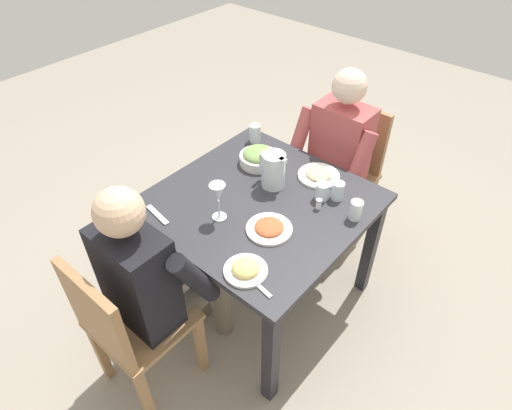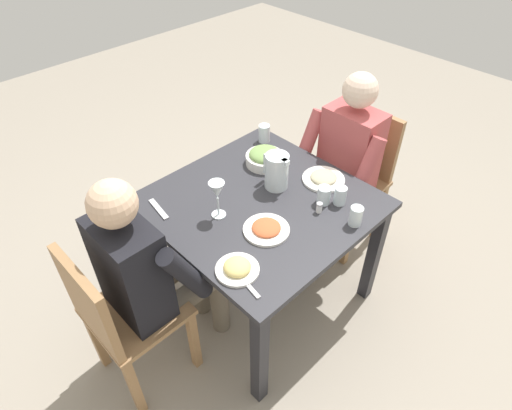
{
  "view_description": "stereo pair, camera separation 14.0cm",
  "coord_description": "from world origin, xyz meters",
  "px_view_note": "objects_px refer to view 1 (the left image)",
  "views": [
    {
      "loc": [
        -1.05,
        1.26,
        2.13
      ],
      "look_at": [
        -0.03,
        0.06,
        0.75
      ],
      "focal_mm": 30.68,
      "sensor_mm": 36.0,
      "label": 1
    },
    {
      "loc": [
        -1.16,
        1.16,
        2.13
      ],
      "look_at": [
        -0.03,
        0.06,
        0.75
      ],
      "focal_mm": 30.68,
      "sensor_mm": 36.0,
      "label": 2
    }
  ],
  "objects_px": {
    "chair_far": "(125,326)",
    "plate_fries": "(246,269)",
    "water_glass_center": "(356,210)",
    "water_glass_far_right": "(338,191)",
    "diner_far": "(157,276)",
    "chair_near": "(346,166)",
    "salad_bowl": "(259,157)",
    "wine_glass": "(218,194)",
    "diner_near": "(331,161)",
    "water_glass_far_left": "(255,133)",
    "salt_shaker": "(319,204)",
    "water_glass_near_left": "(322,191)",
    "plate_rice_curry": "(269,228)",
    "plate_beans": "(319,175)",
    "dining_table": "(260,217)",
    "water_pitcher": "(273,170)"
  },
  "relations": [
    {
      "from": "chair_far",
      "to": "plate_fries",
      "type": "distance_m",
      "value": 0.58
    },
    {
      "from": "water_glass_center",
      "to": "chair_far",
      "type": "bearing_deg",
      "value": 64.0
    },
    {
      "from": "plate_fries",
      "to": "water_glass_far_right",
      "type": "distance_m",
      "value": 0.65
    },
    {
      "from": "diner_far",
      "to": "water_glass_center",
      "type": "relative_size",
      "value": 12.0
    },
    {
      "from": "chair_near",
      "to": "salad_bowl",
      "type": "relative_size",
      "value": 4.26
    },
    {
      "from": "salad_bowl",
      "to": "wine_glass",
      "type": "xyz_separation_m",
      "value": [
        -0.14,
        0.45,
        0.1
      ]
    },
    {
      "from": "chair_far",
      "to": "diner_near",
      "type": "distance_m",
      "value": 1.42
    },
    {
      "from": "water_glass_far_left",
      "to": "water_glass_center",
      "type": "height_order",
      "value": "water_glass_far_left"
    },
    {
      "from": "salad_bowl",
      "to": "salt_shaker",
      "type": "height_order",
      "value": "salad_bowl"
    },
    {
      "from": "salad_bowl",
      "to": "water_glass_near_left",
      "type": "height_order",
      "value": "same"
    },
    {
      "from": "wine_glass",
      "to": "salt_shaker",
      "type": "distance_m",
      "value": 0.49
    },
    {
      "from": "plate_rice_curry",
      "to": "plate_beans",
      "type": "xyz_separation_m",
      "value": [
        0.06,
        -0.48,
        0.0
      ]
    },
    {
      "from": "wine_glass",
      "to": "plate_fries",
      "type": "bearing_deg",
      "value": 151.87
    },
    {
      "from": "water_glass_far_left",
      "to": "dining_table",
      "type": "bearing_deg",
      "value": 133.12
    },
    {
      "from": "diner_near",
      "to": "plate_rice_curry",
      "type": "relative_size",
      "value": 5.5
    },
    {
      "from": "plate_fries",
      "to": "water_glass_near_left",
      "type": "distance_m",
      "value": 0.6
    },
    {
      "from": "chair_near",
      "to": "salt_shaker",
      "type": "xyz_separation_m",
      "value": [
        -0.22,
        0.67,
        0.25
      ]
    },
    {
      "from": "dining_table",
      "to": "water_glass_far_right",
      "type": "distance_m",
      "value": 0.42
    },
    {
      "from": "salt_shaker",
      "to": "water_glass_near_left",
      "type": "bearing_deg",
      "value": -66.41
    },
    {
      "from": "water_pitcher",
      "to": "wine_glass",
      "type": "distance_m",
      "value": 0.36
    },
    {
      "from": "dining_table",
      "to": "chair_near",
      "type": "bearing_deg",
      "value": -92.15
    },
    {
      "from": "chair_far",
      "to": "plate_beans",
      "type": "bearing_deg",
      "value": -98.88
    },
    {
      "from": "water_glass_far_right",
      "to": "salt_shaker",
      "type": "xyz_separation_m",
      "value": [
        0.03,
        0.12,
        -0.02
      ]
    },
    {
      "from": "chair_near",
      "to": "water_glass_far_left",
      "type": "height_order",
      "value": "chair_near"
    },
    {
      "from": "diner_near",
      "to": "water_pitcher",
      "type": "bearing_deg",
      "value": 82.66
    },
    {
      "from": "plate_rice_curry",
      "to": "water_glass_near_left",
      "type": "xyz_separation_m",
      "value": [
        -0.05,
        -0.34,
        0.03
      ]
    },
    {
      "from": "chair_near",
      "to": "plate_fries",
      "type": "distance_m",
      "value": 1.24
    },
    {
      "from": "diner_near",
      "to": "plate_beans",
      "type": "bearing_deg",
      "value": 107.63
    },
    {
      "from": "chair_far",
      "to": "plate_fries",
      "type": "xyz_separation_m",
      "value": [
        -0.32,
        -0.42,
        0.24
      ]
    },
    {
      "from": "water_pitcher",
      "to": "plate_fries",
      "type": "bearing_deg",
      "value": 118.0
    },
    {
      "from": "diner_far",
      "to": "water_glass_far_right",
      "type": "xyz_separation_m",
      "value": [
        -0.35,
        -0.87,
        0.12
      ]
    },
    {
      "from": "chair_far",
      "to": "diner_near",
      "type": "bearing_deg",
      "value": -94.09
    },
    {
      "from": "plate_beans",
      "to": "chair_far",
      "type": "bearing_deg",
      "value": 81.12
    },
    {
      "from": "plate_fries",
      "to": "wine_glass",
      "type": "distance_m",
      "value": 0.38
    },
    {
      "from": "water_glass_far_right",
      "to": "water_glass_center",
      "type": "relative_size",
      "value": 0.96
    },
    {
      "from": "chair_near",
      "to": "chair_far",
      "type": "relative_size",
      "value": 1.0
    },
    {
      "from": "diner_far",
      "to": "salt_shaker",
      "type": "height_order",
      "value": "diner_far"
    },
    {
      "from": "chair_far",
      "to": "water_glass_far_right",
      "type": "xyz_separation_m",
      "value": [
        -0.35,
        -1.08,
        0.27
      ]
    },
    {
      "from": "dining_table",
      "to": "salad_bowl",
      "type": "bearing_deg",
      "value": -48.75
    },
    {
      "from": "chair_near",
      "to": "plate_rice_curry",
      "type": "xyz_separation_m",
      "value": [
        -0.14,
        0.94,
        0.24
      ]
    },
    {
      "from": "salad_bowl",
      "to": "plate_rice_curry",
      "type": "bearing_deg",
      "value": 135.62
    },
    {
      "from": "dining_table",
      "to": "wine_glass",
      "type": "bearing_deg",
      "value": 72.73
    },
    {
      "from": "diner_far",
      "to": "wine_glass",
      "type": "height_order",
      "value": "diner_far"
    },
    {
      "from": "diner_near",
      "to": "water_pitcher",
      "type": "relative_size",
      "value": 6.22
    },
    {
      "from": "chair_near",
      "to": "plate_beans",
      "type": "xyz_separation_m",
      "value": [
        -0.08,
        0.46,
        0.24
      ]
    },
    {
      "from": "dining_table",
      "to": "water_glass_far_right",
      "type": "height_order",
      "value": "water_glass_far_right"
    },
    {
      "from": "dining_table",
      "to": "water_glass_center",
      "type": "relative_size",
      "value": 10.07
    },
    {
      "from": "diner_far",
      "to": "plate_beans",
      "type": "xyz_separation_m",
      "value": [
        -0.18,
        -0.96,
        0.09
      ]
    },
    {
      "from": "chair_near",
      "to": "chair_far",
      "type": "distance_m",
      "value": 1.62
    },
    {
      "from": "water_glass_far_right",
      "to": "water_glass_near_left",
      "type": "height_order",
      "value": "water_glass_far_right"
    }
  ]
}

